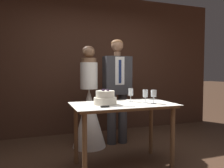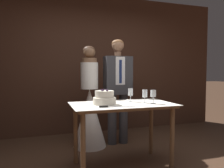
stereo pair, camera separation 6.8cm
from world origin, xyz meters
name	(u,v)px [view 1 (the left image)]	position (x,y,z in m)	size (l,w,h in m)	color
wall_back	(92,64)	(0.00, 2.10, 1.37)	(5.52, 0.12, 2.74)	#472B1E
cake_table	(123,112)	(-0.04, 0.34, 0.71)	(1.30, 0.73, 0.81)	brown
tiered_cake	(105,98)	(-0.27, 0.35, 0.89)	(0.29, 0.29, 0.19)	silver
cake_knife	(112,107)	(-0.27, 0.12, 0.82)	(0.42, 0.06, 0.02)	silver
wine_glass_near	(145,94)	(0.26, 0.30, 0.93)	(0.06, 0.06, 0.17)	silver
wine_glass_middle	(131,92)	(0.14, 0.49, 0.94)	(0.06, 0.06, 0.18)	silver
wine_glass_far	(154,94)	(0.34, 0.22, 0.94)	(0.07, 0.07, 0.17)	silver
bride	(89,110)	(-0.28, 1.20, 0.59)	(0.54, 0.54, 1.63)	white
groom	(117,85)	(0.21, 1.20, 0.99)	(0.45, 0.25, 1.76)	#38383D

